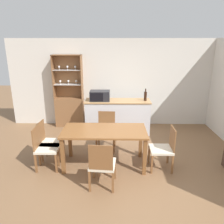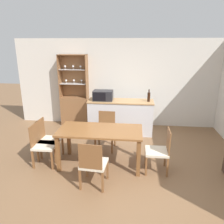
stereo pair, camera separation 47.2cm
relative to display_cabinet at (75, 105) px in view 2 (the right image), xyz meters
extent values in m
plane|color=brown|center=(1.63, -2.45, -0.61)|extent=(18.00, 18.00, 0.00)
cube|color=silver|center=(1.63, 0.18, 0.67)|extent=(6.80, 0.06, 2.55)
cube|color=silver|center=(1.43, -0.52, -0.16)|extent=(1.74, 0.55, 0.90)
cube|color=tan|center=(1.43, -0.52, 0.30)|extent=(1.77, 0.58, 0.03)
cube|color=brown|center=(0.00, -0.01, -0.18)|extent=(0.83, 0.32, 0.86)
cube|color=brown|center=(0.00, 0.14, 0.88)|extent=(0.83, 0.02, 1.25)
cube|color=brown|center=(-0.41, -0.01, 0.88)|extent=(0.02, 0.32, 1.25)
cube|color=brown|center=(0.41, -0.01, 0.88)|extent=(0.02, 0.32, 1.25)
cube|color=brown|center=(0.00, -0.01, 1.49)|extent=(0.83, 0.32, 0.02)
cube|color=white|center=(0.00, -0.01, 0.66)|extent=(0.78, 0.28, 0.01)
cube|color=white|center=(0.00, -0.01, 1.08)|extent=(0.78, 0.28, 0.01)
cylinder|color=white|center=(-0.23, -0.02, 0.67)|extent=(0.04, 0.04, 0.01)
cylinder|color=white|center=(-0.23, -0.02, 0.70)|extent=(0.01, 0.01, 0.06)
sphere|color=white|center=(-0.23, -0.02, 0.75)|extent=(0.06, 0.06, 0.06)
cylinder|color=white|center=(-0.23, -0.03, 1.08)|extent=(0.04, 0.04, 0.01)
cylinder|color=white|center=(-0.23, -0.03, 1.11)|extent=(0.01, 0.01, 0.06)
sphere|color=white|center=(-0.23, -0.03, 1.17)|extent=(0.06, 0.06, 0.06)
cylinder|color=white|center=(0.00, 0.02, 0.67)|extent=(0.04, 0.04, 0.01)
cylinder|color=white|center=(0.00, 0.02, 0.70)|extent=(0.01, 0.01, 0.06)
sphere|color=white|center=(0.00, 0.02, 0.75)|extent=(0.06, 0.06, 0.06)
cylinder|color=white|center=(0.00, 0.01, 1.08)|extent=(0.04, 0.04, 0.01)
cylinder|color=white|center=(0.00, 0.01, 1.11)|extent=(0.01, 0.01, 0.06)
sphere|color=white|center=(0.00, 0.01, 1.17)|extent=(0.06, 0.06, 0.06)
cylinder|color=white|center=(0.23, 0.03, 0.67)|extent=(0.04, 0.04, 0.01)
cylinder|color=white|center=(0.23, 0.03, 0.70)|extent=(0.01, 0.01, 0.06)
sphere|color=white|center=(0.23, 0.03, 0.75)|extent=(0.06, 0.06, 0.06)
cylinder|color=white|center=(0.23, 0.00, 1.08)|extent=(0.04, 0.04, 0.01)
cylinder|color=white|center=(0.23, 0.00, 1.11)|extent=(0.01, 0.01, 0.06)
sphere|color=white|center=(0.23, 0.00, 1.17)|extent=(0.06, 0.06, 0.06)
cube|color=brown|center=(1.15, -2.26, 0.14)|extent=(1.67, 0.81, 0.04)
cube|color=brown|center=(0.38, -2.61, -0.24)|extent=(0.07, 0.07, 0.73)
cube|color=brown|center=(1.93, -2.61, -0.24)|extent=(0.07, 0.07, 0.73)
cube|color=brown|center=(0.38, -1.92, -0.24)|extent=(0.07, 0.07, 0.73)
cube|color=brown|center=(1.93, -1.92, -0.24)|extent=(0.07, 0.07, 0.73)
cube|color=beige|center=(1.15, -2.96, -0.19)|extent=(0.47, 0.47, 0.05)
cube|color=brown|center=(1.14, -3.16, 0.05)|extent=(0.40, 0.05, 0.44)
cube|color=brown|center=(0.97, -2.74, -0.41)|extent=(0.04, 0.04, 0.39)
cube|color=brown|center=(1.36, -2.77, -0.41)|extent=(0.04, 0.04, 0.39)
cube|color=brown|center=(0.94, -3.14, -0.41)|extent=(0.04, 0.04, 0.39)
cube|color=brown|center=(1.33, -3.17, -0.41)|extent=(0.04, 0.04, 0.39)
cube|color=beige|center=(2.27, -2.38, -0.19)|extent=(0.44, 0.44, 0.05)
cube|color=brown|center=(2.48, -2.39, 0.05)|extent=(0.02, 0.40, 0.44)
cube|color=brown|center=(2.07, -2.58, -0.41)|extent=(0.04, 0.04, 0.39)
cube|color=brown|center=(2.08, -2.19, -0.41)|extent=(0.04, 0.04, 0.39)
cube|color=brown|center=(2.47, -2.58, -0.41)|extent=(0.04, 0.04, 0.39)
cube|color=brown|center=(2.47, -2.19, -0.41)|extent=(0.04, 0.04, 0.39)
cube|color=beige|center=(0.03, -2.38, -0.19)|extent=(0.44, 0.44, 0.05)
cube|color=brown|center=(-0.17, -2.39, 0.05)|extent=(0.02, 0.40, 0.44)
cube|color=brown|center=(0.23, -2.18, -0.41)|extent=(0.04, 0.04, 0.39)
cube|color=brown|center=(0.23, -2.58, -0.41)|extent=(0.04, 0.04, 0.39)
cube|color=brown|center=(-0.17, -2.19, -0.41)|extent=(0.04, 0.04, 0.39)
cube|color=brown|center=(-0.16, -2.58, -0.41)|extent=(0.04, 0.04, 0.39)
cube|color=beige|center=(0.03, -2.14, -0.19)|extent=(0.46, 0.46, 0.05)
cube|color=brown|center=(-0.17, -2.13, 0.05)|extent=(0.04, 0.40, 0.44)
cube|color=brown|center=(0.24, -1.96, -0.41)|extent=(0.04, 0.04, 0.39)
cube|color=brown|center=(0.22, -2.35, -0.41)|extent=(0.04, 0.04, 0.39)
cube|color=brown|center=(-0.15, -1.93, -0.41)|extent=(0.04, 0.04, 0.39)
cube|color=brown|center=(-0.18, -2.32, -0.41)|extent=(0.04, 0.04, 0.39)
cube|color=beige|center=(1.15, -1.57, -0.19)|extent=(0.46, 0.46, 0.05)
cube|color=brown|center=(1.17, -1.36, 0.05)|extent=(0.40, 0.04, 0.44)
cube|color=brown|center=(1.34, -1.78, -0.41)|extent=(0.04, 0.04, 0.39)
cube|color=brown|center=(0.95, -1.75, -0.41)|extent=(0.04, 0.04, 0.39)
cube|color=brown|center=(1.36, -1.38, -0.41)|extent=(0.04, 0.04, 0.39)
cube|color=brown|center=(0.97, -1.36, -0.41)|extent=(0.04, 0.04, 0.39)
cube|color=#232328|center=(0.95, -0.54, 0.45)|extent=(0.53, 0.35, 0.27)
cube|color=black|center=(0.88, -0.71, 0.45)|extent=(0.34, 0.01, 0.23)
cylinder|color=black|center=(2.18, -0.54, 0.44)|extent=(0.08, 0.08, 0.24)
cylinder|color=black|center=(2.18, -0.54, 0.60)|extent=(0.03, 0.03, 0.08)
camera|label=1|loc=(1.37, -6.27, 1.80)|focal=35.00mm
camera|label=2|loc=(1.84, -6.24, 1.80)|focal=35.00mm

